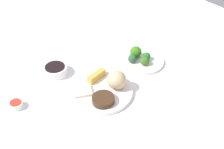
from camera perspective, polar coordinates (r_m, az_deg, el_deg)
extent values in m
cube|color=white|center=(1.20, -4.25, -2.92)|extent=(2.20, 2.20, 0.02)
cylinder|color=white|center=(1.16, -2.51, -3.44)|extent=(0.27, 0.27, 0.02)
sphere|color=tan|center=(1.14, 0.96, -1.10)|extent=(0.08, 0.08, 0.08)
cube|color=gold|center=(1.19, -3.21, -0.32)|extent=(0.04, 0.09, 0.03)
cube|color=beige|center=(1.14, -6.06, -3.45)|extent=(0.09, 0.09, 0.01)
cylinder|color=#3E2718|center=(1.09, -1.81, -5.15)|extent=(0.09, 0.09, 0.02)
cylinder|color=white|center=(1.33, 6.21, 2.75)|extent=(0.21, 0.21, 0.01)
sphere|color=#35641E|center=(1.28, 6.73, 2.81)|extent=(0.04, 0.04, 0.04)
sphere|color=#275831|center=(1.29, 4.19, 3.29)|extent=(0.04, 0.04, 0.04)
sphere|color=#1F6928|center=(1.32, 7.13, 3.72)|extent=(0.04, 0.04, 0.04)
sphere|color=#37751B|center=(1.33, 4.92, 4.66)|extent=(0.05, 0.05, 0.05)
cylinder|color=white|center=(1.27, -11.58, 0.83)|extent=(0.11, 0.11, 0.04)
cylinder|color=black|center=(1.26, -11.70, 1.59)|extent=(0.09, 0.09, 0.00)
cylinder|color=white|center=(1.15, -19.15, -5.97)|extent=(0.05, 0.05, 0.03)
cylinder|color=red|center=(1.14, -19.30, -5.44)|extent=(0.04, 0.04, 0.00)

